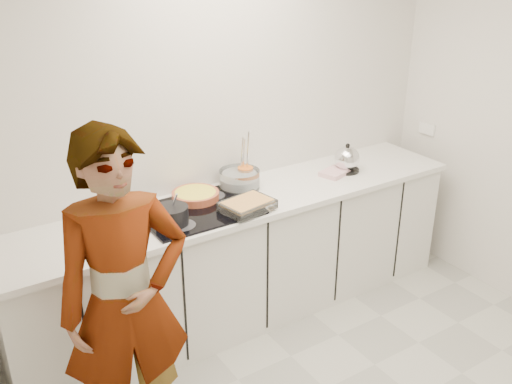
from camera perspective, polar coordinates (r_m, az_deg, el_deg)
wall_back at (r=3.88m, az=-3.82°, el=6.29°), size 3.60×0.00×2.60m
base_cabinets at (r=3.98m, az=-1.20°, el=-6.84°), size 3.20×0.58×0.87m
countertop at (r=3.77m, az=-1.26°, el=-0.88°), size 3.24×0.64×0.04m
hob at (r=3.59m, az=-5.85°, el=-1.86°), size 0.72×0.54×0.01m
tart_dish at (r=3.72m, az=-6.07°, el=-0.30°), size 0.41×0.41×0.05m
saucepan at (r=3.41m, az=-8.43°, el=-2.32°), size 0.25×0.25×0.19m
baking_dish at (r=3.55m, az=-0.87°, el=-1.29°), size 0.35×0.28×0.06m
mixing_bowl at (r=3.89m, az=-1.67°, el=1.21°), size 0.35×0.35×0.13m
tea_towel at (r=4.17m, az=7.87°, el=1.93°), size 0.24×0.20×0.03m
kettle at (r=4.23m, az=9.07°, el=3.22°), size 0.22×0.22×0.22m
utensil_crock at (r=3.93m, az=-1.06°, el=1.57°), size 0.12×0.12×0.13m
cook at (r=2.85m, az=-12.96°, el=-10.70°), size 0.68×0.49×1.76m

